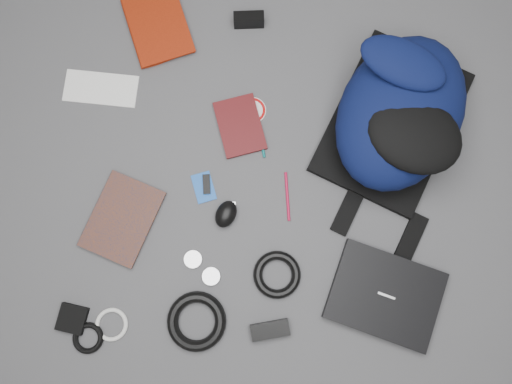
# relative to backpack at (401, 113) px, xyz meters

# --- Properties ---
(ground) EXTENTS (4.00, 4.00, 0.00)m
(ground) POSITION_rel_backpack_xyz_m (-0.39, -0.28, -0.11)
(ground) COLOR #4F4F51
(ground) RESTS_ON ground
(backpack) EXTENTS (0.53, 0.64, 0.23)m
(backpack) POSITION_rel_backpack_xyz_m (0.00, 0.00, 0.00)
(backpack) COLOR black
(backpack) RESTS_ON ground
(laptop) EXTENTS (0.36, 0.30, 0.03)m
(laptop) POSITION_rel_backpack_xyz_m (0.04, -0.53, -0.10)
(laptop) COLOR black
(laptop) RESTS_ON ground
(textbook_red) EXTENTS (0.27, 0.30, 0.03)m
(textbook_red) POSITION_rel_backpack_xyz_m (-0.86, 0.17, -0.10)
(textbook_red) COLOR maroon
(textbook_red) RESTS_ON ground
(comic_book) EXTENTS (0.24, 0.29, 0.02)m
(comic_book) POSITION_rel_backpack_xyz_m (-0.87, -0.40, -0.10)
(comic_book) COLOR #A0430B
(comic_book) RESTS_ON ground
(envelope) EXTENTS (0.24, 0.12, 0.00)m
(envelope) POSITION_rel_backpack_xyz_m (-0.93, -0.02, -0.11)
(envelope) COLOR white
(envelope) RESTS_ON ground
(dvd_case) EXTENTS (0.19, 0.22, 0.01)m
(dvd_case) POSITION_rel_backpack_xyz_m (-0.47, -0.08, -0.11)
(dvd_case) COLOR #440D0E
(dvd_case) RESTS_ON ground
(compact_camera) EXTENTS (0.10, 0.05, 0.05)m
(compact_camera) POSITION_rel_backpack_xyz_m (-0.49, 0.27, -0.09)
(compact_camera) COLOR black
(compact_camera) RESTS_ON ground
(sticker_disc) EXTENTS (0.10, 0.10, 0.00)m
(sticker_disc) POSITION_rel_backpack_xyz_m (-0.44, -0.02, -0.11)
(sticker_disc) COLOR white
(sticker_disc) RESTS_ON ground
(pen_teal) EXTENTS (0.06, 0.15, 0.01)m
(pen_teal) POSITION_rel_backpack_xyz_m (-0.40, -0.09, -0.11)
(pen_teal) COLOR #0B6768
(pen_teal) RESTS_ON ground
(pen_red) EXTENTS (0.04, 0.15, 0.01)m
(pen_red) POSITION_rel_backpack_xyz_m (-0.29, -0.28, -0.11)
(pen_red) COLOR #BA0E37
(pen_red) RESTS_ON ground
(id_badge) EXTENTS (0.09, 0.11, 0.00)m
(id_badge) POSITION_rel_backpack_xyz_m (-0.55, -0.29, -0.11)
(id_badge) COLOR blue
(id_badge) RESTS_ON ground
(usb_black) EXTENTS (0.03, 0.06, 0.01)m
(usb_black) POSITION_rel_backpack_xyz_m (-0.54, -0.28, -0.11)
(usb_black) COLOR black
(usb_black) RESTS_ON ground
(usb_silver) EXTENTS (0.02, 0.05, 0.01)m
(usb_silver) POSITION_rel_backpack_xyz_m (-0.45, -0.34, -0.11)
(usb_silver) COLOR #B0AFB2
(usb_silver) RESTS_ON ground
(mouse) EXTENTS (0.08, 0.10, 0.04)m
(mouse) POSITION_rel_backpack_xyz_m (-0.47, -0.36, -0.09)
(mouse) COLOR black
(mouse) RESTS_ON ground
(headphone_left) EXTENTS (0.05, 0.05, 0.01)m
(headphone_left) POSITION_rel_backpack_xyz_m (-0.54, -0.51, -0.11)
(headphone_left) COLOR silver
(headphone_left) RESTS_ON ground
(headphone_right) EXTENTS (0.07, 0.07, 0.01)m
(headphone_right) POSITION_rel_backpack_xyz_m (-0.48, -0.55, -0.11)
(headphone_right) COLOR silver
(headphone_right) RESTS_ON ground
(cable_coil) EXTENTS (0.17, 0.17, 0.03)m
(cable_coil) POSITION_rel_backpack_xyz_m (-0.29, -0.52, -0.10)
(cable_coil) COLOR black
(cable_coil) RESTS_ON ground
(power_brick) EXTENTS (0.12, 0.08, 0.03)m
(power_brick) POSITION_rel_backpack_xyz_m (-0.28, -0.68, -0.10)
(power_brick) COLOR black
(power_brick) RESTS_ON ground
(power_cord_coil) EXTENTS (0.23, 0.23, 0.03)m
(power_cord_coil) POSITION_rel_backpack_xyz_m (-0.50, -0.69, -0.10)
(power_cord_coil) COLOR black
(power_cord_coil) RESTS_ON ground
(pouch) EXTENTS (0.09, 0.09, 0.02)m
(pouch) POSITION_rel_backpack_xyz_m (-0.87, -0.74, -0.10)
(pouch) COLOR black
(pouch) RESTS_ON ground
(earbud_coil) EXTENTS (0.10, 0.10, 0.02)m
(earbud_coil) POSITION_rel_backpack_xyz_m (-0.81, -0.78, -0.11)
(earbud_coil) COLOR black
(earbud_coil) RESTS_ON ground
(white_cable_coil) EXTENTS (0.13, 0.13, 0.01)m
(white_cable_coil) POSITION_rel_backpack_xyz_m (-0.75, -0.74, -0.11)
(white_cable_coil) COLOR white
(white_cable_coil) RESTS_ON ground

